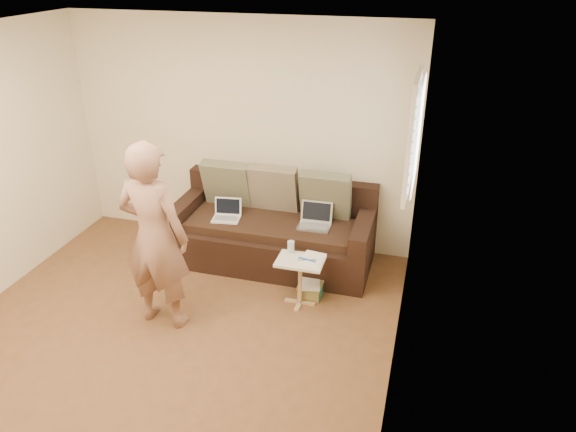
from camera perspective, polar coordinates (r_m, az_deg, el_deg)
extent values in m
plane|color=brown|center=(5.04, -13.56, -13.79)|extent=(4.50, 4.50, 0.00)
plane|color=white|center=(3.95, -17.66, 16.62)|extent=(4.50, 4.50, 0.00)
plane|color=beige|center=(6.22, -5.05, 8.56)|extent=(4.00, 0.00, 4.00)
plane|color=beige|center=(3.79, 11.89, -4.16)|extent=(0.00, 4.50, 4.50)
imported|color=#865749|center=(4.93, -13.93, -2.14)|extent=(0.68, 0.48, 1.80)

